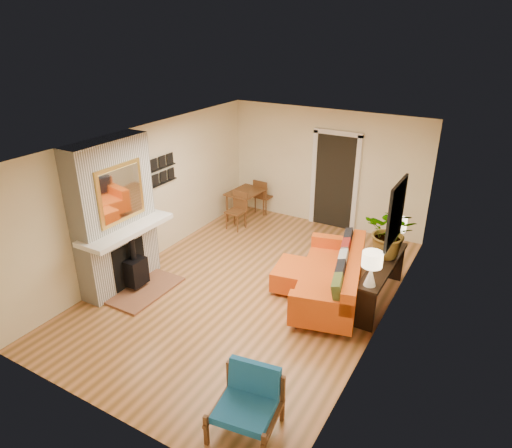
# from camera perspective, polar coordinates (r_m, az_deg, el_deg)

# --- Properties ---
(room_shell) EXTENTS (6.50, 6.50, 6.50)m
(room_shell) POSITION_cam_1_polar(r_m,az_deg,el_deg) (9.48, 10.62, 4.98)
(room_shell) COLOR #C17D4A
(room_shell) RESTS_ON ground
(fireplace) EXTENTS (1.09, 1.68, 2.60)m
(fireplace) POSITION_cam_1_polar(r_m,az_deg,el_deg) (7.95, -17.07, 0.48)
(fireplace) COLOR white
(fireplace) RESTS_ON ground
(sofa) EXTENTS (1.48, 2.41, 0.88)m
(sofa) POSITION_cam_1_polar(r_m,az_deg,el_deg) (7.71, 9.87, -6.65)
(sofa) COLOR silver
(sofa) RESTS_ON ground
(ottoman) EXTENTS (0.94, 0.94, 0.41)m
(ottoman) POSITION_cam_1_polar(r_m,az_deg,el_deg) (7.97, 5.37, -6.49)
(ottoman) COLOR silver
(ottoman) RESTS_ON ground
(blue_chair) EXTENTS (0.82, 0.80, 0.75)m
(blue_chair) POSITION_cam_1_polar(r_m,az_deg,el_deg) (5.49, -0.92, -20.94)
(blue_chair) COLOR brown
(blue_chair) RESTS_ON ground
(dining_table) EXTENTS (0.71, 1.57, 0.84)m
(dining_table) POSITION_cam_1_polar(r_m,az_deg,el_deg) (10.53, -1.00, 3.37)
(dining_table) COLOR brown
(dining_table) RESTS_ON ground
(console_table) EXTENTS (0.34, 1.85, 0.72)m
(console_table) POSITION_cam_1_polar(r_m,az_deg,el_deg) (7.68, 15.52, -5.75)
(console_table) COLOR black
(console_table) RESTS_ON ground
(lamp_near) EXTENTS (0.30, 0.30, 0.54)m
(lamp_near) POSITION_cam_1_polar(r_m,az_deg,el_deg) (6.80, 14.26, -4.98)
(lamp_near) COLOR white
(lamp_near) RESTS_ON console_table
(lamp_far) EXTENTS (0.30, 0.30, 0.54)m
(lamp_far) POSITION_cam_1_polar(r_m,az_deg,el_deg) (8.05, 17.20, -0.61)
(lamp_far) COLOR white
(lamp_far) RESTS_ON console_table
(houseplant) EXTENTS (0.82, 0.72, 0.88)m
(houseplant) POSITION_cam_1_polar(r_m,az_deg,el_deg) (7.67, 16.51, -0.95)
(houseplant) COLOR #1E5919
(houseplant) RESTS_ON console_table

